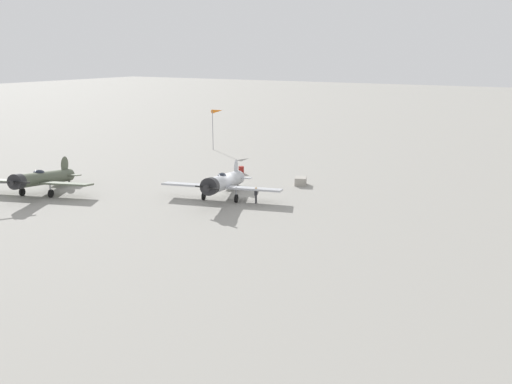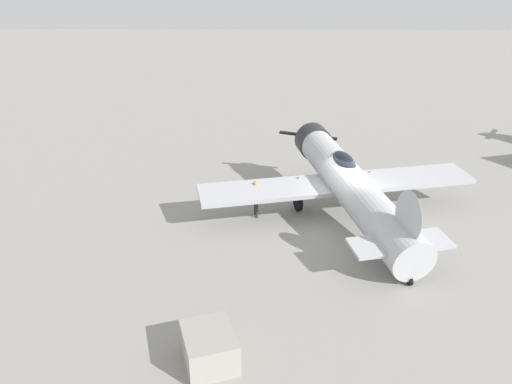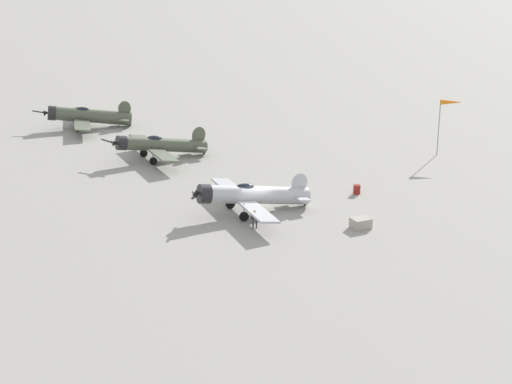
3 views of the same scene
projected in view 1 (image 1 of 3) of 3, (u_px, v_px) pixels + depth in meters
ground_plane at (225, 196)px, 50.87m from camera, size 400.00×400.00×0.00m
airplane_foreground at (223, 182)px, 49.97m from camera, size 10.31×11.91×3.06m
airplane_mid_apron at (42, 179)px, 51.53m from camera, size 10.82×11.02×3.09m
ground_crew_mechanic at (256, 193)px, 48.37m from camera, size 0.59×0.32×1.57m
equipment_crate at (301, 181)px, 55.23m from camera, size 1.80×1.66×0.85m
fuel_drum at (241, 170)px, 60.61m from camera, size 0.68×0.68×0.83m
windsock_mast at (217, 112)px, 74.89m from camera, size 2.27×0.87×5.92m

